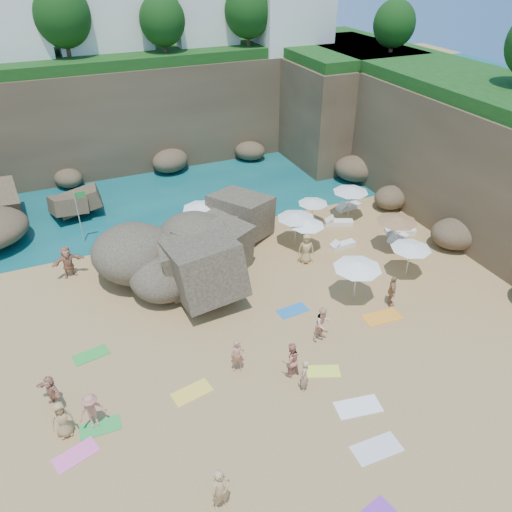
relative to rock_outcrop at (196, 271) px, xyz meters
name	(u,v)px	position (x,y,z in m)	size (l,w,h in m)	color
ground	(243,329)	(0.60, -5.80, 0.00)	(120.00, 120.00, 0.00)	tan
seawater	(125,139)	(0.60, 24.20, 0.00)	(120.00, 120.00, 0.00)	#0C4751
cliff_back	(153,109)	(2.60, 19.20, 4.00)	(44.00, 8.00, 8.00)	brown
cliff_right	(450,145)	(19.60, 2.20, 4.00)	(8.00, 30.00, 8.00)	brown
cliff_corner	(336,104)	(17.60, 14.20, 4.00)	(10.00, 12.00, 8.00)	brown
rock_promontory	(0,227)	(-10.40, 10.20, 0.00)	(12.00, 7.00, 2.00)	brown
clifftop_buildings	(153,13)	(3.56, 20.00, 11.24)	(28.48, 9.48, 7.00)	white
clifftop_trees	(199,22)	(5.37, 13.72, 11.26)	(35.60, 23.82, 4.40)	#11380F
rock_outcrop	(196,271)	(0.00, 0.00, 0.00)	(8.55, 6.42, 3.42)	#6A6148
flag_pole	(79,210)	(-5.38, 5.97, 2.23)	(0.68, 0.07, 3.50)	silver
parasol_0	(218,223)	(1.99, 1.54, 1.97)	(2.27, 2.27, 2.15)	silver
parasol_1	(201,206)	(1.72, 3.86, 2.07)	(2.38, 2.38, 2.25)	silver
parasol_2	(307,223)	(6.96, -0.44, 1.85)	(2.14, 2.14, 2.02)	silver
parasol_3	(351,189)	(11.66, 2.15, 2.08)	(2.40, 2.40, 2.27)	silver
parasol_4	(418,182)	(16.87, 1.70, 1.86)	(2.14, 2.14, 2.03)	silver
parasol_5	(313,201)	(8.84, 2.21, 1.72)	(1.98, 1.98, 1.87)	silver
parasol_6	(397,219)	(11.90, -2.57, 2.14)	(2.46, 2.46, 2.33)	silver
parasol_7	(296,216)	(6.64, 0.38, 2.03)	(2.34, 2.34, 2.21)	silver
parasol_9	(358,265)	(6.90, -5.92, 2.19)	(2.53, 2.53, 2.39)	silver
parasol_11	(411,246)	(10.89, -5.19, 1.95)	(2.24, 2.24, 2.12)	silver
lounger_0	(227,290)	(0.96, -2.63, 0.12)	(1.56, 0.52, 0.24)	silver
lounger_1	(339,222)	(10.54, 1.49, 0.14)	(1.86, 0.62, 0.29)	white
lounger_2	(349,207)	(12.36, 3.18, 0.15)	(1.89, 0.63, 0.29)	white
lounger_3	(343,245)	(9.23, -1.09, 0.13)	(1.66, 0.55, 0.26)	white
lounger_4	(400,231)	(13.56, -1.15, 0.15)	(1.97, 0.66, 0.31)	white
lounger_5	(398,238)	(12.91, -1.82, 0.12)	(1.57, 0.52, 0.24)	white
towel_1	(76,455)	(-7.82, -9.91, 0.01)	(1.61, 0.80, 0.03)	pink
towel_3	(100,427)	(-6.79, -8.99, 0.01)	(1.58, 0.79, 0.03)	green
towel_4	(192,392)	(-2.94, -8.72, 0.01)	(1.68, 0.84, 0.03)	yellow
towel_5	(377,449)	(2.63, -14.15, 0.02)	(1.89, 0.94, 0.03)	silver
towel_8	(293,310)	(3.50, -5.50, 0.01)	(1.59, 0.79, 0.03)	#226FB7
towel_10	(382,317)	(7.41, -7.79, 0.02)	(1.94, 0.97, 0.03)	orange
towel_11	(91,355)	(-6.55, -4.69, 0.01)	(1.58, 0.79, 0.03)	green
towel_12	(323,371)	(2.77, -9.87, 0.01)	(1.50, 0.75, 0.03)	#EDFD42
towel_13	(358,407)	(3.10, -12.18, 0.02)	(1.87, 0.94, 0.03)	white
person_stand_0	(221,490)	(-3.51, -13.94, 0.93)	(0.68, 0.45, 1.86)	tan
person_stand_1	(291,360)	(1.36, -9.43, 0.87)	(0.85, 0.66, 1.74)	tan
person_stand_2	(197,245)	(0.58, 1.52, 0.74)	(0.95, 0.39, 1.47)	tan
person_stand_3	(392,291)	(8.41, -7.07, 0.88)	(1.03, 0.43, 1.75)	#A77853
person_stand_4	(306,249)	(6.26, -1.72, 0.94)	(0.92, 0.50, 1.88)	tan
person_stand_5	(68,261)	(-6.68, 2.38, 0.96)	(1.78, 0.51, 1.92)	tan
person_stand_6	(304,376)	(1.48, -10.43, 0.81)	(0.59, 0.39, 1.62)	tan
person_lie_0	(95,422)	(-6.94, -8.83, 0.22)	(1.06, 1.64, 0.44)	#BB735D
person_lie_2	(66,431)	(-8.03, -8.81, 0.23)	(0.83, 1.69, 0.45)	tan
person_lie_3	(54,400)	(-8.32, -7.01, 0.20)	(1.36, 1.47, 0.39)	tan
person_lie_4	(238,367)	(-0.66, -8.26, 0.20)	(0.60, 1.64, 0.39)	#B8765C
person_lie_5	(322,333)	(3.78, -7.97, 0.34)	(0.88, 1.81, 0.68)	#F0B088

